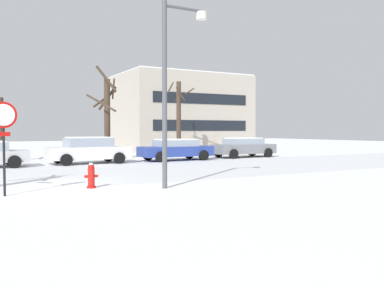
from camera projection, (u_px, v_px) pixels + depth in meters
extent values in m
plane|color=white|center=(57.00, 186.00, 14.19)|extent=(120.00, 120.00, 0.00)
cube|color=silver|center=(41.00, 176.00, 17.19)|extent=(80.00, 8.87, 0.00)
cylinder|color=black|center=(4.00, 156.00, 11.96)|extent=(0.07, 0.17, 2.28)
cylinder|color=red|center=(3.00, 115.00, 11.92)|extent=(0.75, 0.13, 0.76)
cylinder|color=white|center=(4.00, 115.00, 11.91)|extent=(0.62, 0.11, 0.62)
cube|color=red|center=(4.00, 134.00, 11.94)|extent=(0.36, 0.07, 0.12)
cylinder|color=white|center=(3.00, 113.00, 11.93)|extent=(0.42, 0.08, 0.42)
cylinder|color=red|center=(91.00, 187.00, 13.61)|extent=(0.30, 0.30, 0.06)
cylinder|color=red|center=(91.00, 177.00, 13.60)|extent=(0.22, 0.22, 0.59)
sphere|color=red|center=(91.00, 167.00, 13.59)|extent=(0.21, 0.21, 0.21)
cylinder|color=red|center=(86.00, 177.00, 13.53)|extent=(0.12, 0.09, 0.09)
cylinder|color=red|center=(96.00, 176.00, 13.68)|extent=(0.12, 0.09, 0.09)
sphere|color=white|center=(91.00, 165.00, 13.59)|extent=(0.15, 0.15, 0.15)
cylinder|color=#4C4F54|center=(165.00, 95.00, 13.47)|extent=(0.16, 0.16, 6.05)
cylinder|color=#4C4F54|center=(183.00, 8.00, 13.70)|extent=(1.38, 0.10, 0.10)
cylinder|color=silver|center=(201.00, 16.00, 14.04)|extent=(0.36, 0.36, 0.25)
cylinder|color=black|center=(10.00, 159.00, 22.28)|extent=(0.65, 0.24, 0.64)
cylinder|color=black|center=(14.00, 162.00, 20.68)|extent=(0.65, 0.24, 0.64)
cube|color=white|center=(89.00, 153.00, 23.52)|extent=(4.56, 1.98, 0.69)
cube|color=#8C99A8|center=(88.00, 142.00, 23.50)|extent=(2.53, 1.78, 0.49)
cube|color=white|center=(88.00, 137.00, 23.50)|extent=(2.30, 1.65, 0.06)
cylinder|color=black|center=(108.00, 156.00, 25.10)|extent=(0.65, 0.24, 0.64)
cylinder|color=black|center=(119.00, 158.00, 23.45)|extent=(0.65, 0.24, 0.64)
cylinder|color=black|center=(58.00, 158.00, 23.62)|extent=(0.65, 0.24, 0.64)
cylinder|color=black|center=(66.00, 160.00, 21.97)|extent=(0.65, 0.24, 0.64)
cube|color=#283D93|center=(176.00, 151.00, 26.00)|extent=(4.62, 1.87, 0.61)
cube|color=#8C99A8|center=(176.00, 143.00, 25.99)|extent=(2.56, 1.68, 0.40)
cube|color=white|center=(176.00, 139.00, 25.98)|extent=(2.33, 1.55, 0.06)
cylinder|color=black|center=(189.00, 154.00, 27.54)|extent=(0.65, 0.24, 0.64)
cylinder|color=black|center=(204.00, 155.00, 25.99)|extent=(0.65, 0.24, 0.64)
cylinder|color=black|center=(148.00, 155.00, 26.04)|extent=(0.65, 0.24, 0.64)
cylinder|color=black|center=(161.00, 157.00, 24.49)|extent=(0.65, 0.24, 0.64)
cube|color=slate|center=(243.00, 149.00, 28.94)|extent=(4.59, 1.85, 0.64)
cube|color=#8C99A8|center=(243.00, 141.00, 28.92)|extent=(2.54, 1.66, 0.40)
cube|color=white|center=(243.00, 138.00, 28.92)|extent=(2.31, 1.53, 0.06)
cylinder|color=black|center=(252.00, 152.00, 30.46)|extent=(0.65, 0.24, 0.64)
cylinder|color=black|center=(268.00, 153.00, 28.93)|extent=(0.65, 0.24, 0.64)
cylinder|color=black|center=(219.00, 153.00, 28.97)|extent=(0.65, 0.24, 0.64)
cylinder|color=black|center=(234.00, 154.00, 27.44)|extent=(0.65, 0.24, 0.64)
cylinder|color=#423326|center=(107.00, 120.00, 26.15)|extent=(0.38, 0.38, 5.08)
cylinder|color=#423326|center=(105.00, 99.00, 26.77)|extent=(1.54, 0.28, 1.19)
cylinder|color=#423326|center=(107.00, 98.00, 26.63)|extent=(1.19, 0.54, 1.57)
cylinder|color=#423326|center=(106.00, 79.00, 25.50)|extent=(1.25, 0.63, 1.61)
cylinder|color=#423326|center=(113.00, 89.00, 26.21)|extent=(0.26, 0.88, 1.25)
cylinder|color=#423326|center=(101.00, 103.00, 25.20)|extent=(1.56, 1.31, 1.12)
cylinder|color=#423326|center=(1.00, 130.00, 24.80)|extent=(0.36, 0.36, 3.84)
cylinder|color=#423326|center=(179.00, 119.00, 30.66)|extent=(0.34, 0.34, 5.46)
cylinder|color=#423326|center=(180.00, 94.00, 30.30)|extent=(0.76, 0.17, 1.01)
cylinder|color=#423326|center=(171.00, 88.00, 30.74)|extent=(0.99, 1.02, 0.93)
cylinder|color=#423326|center=(184.00, 95.00, 31.34)|extent=(1.04, 1.49, 1.00)
cube|color=#B2A899|center=(180.00, 114.00, 38.95)|extent=(11.37, 8.04, 6.86)
cube|color=white|center=(180.00, 76.00, 38.83)|extent=(11.14, 7.88, 0.10)
cube|color=black|center=(202.00, 125.00, 35.45)|extent=(9.10, 0.04, 0.90)
cube|color=black|center=(202.00, 99.00, 35.37)|extent=(9.10, 0.04, 0.90)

